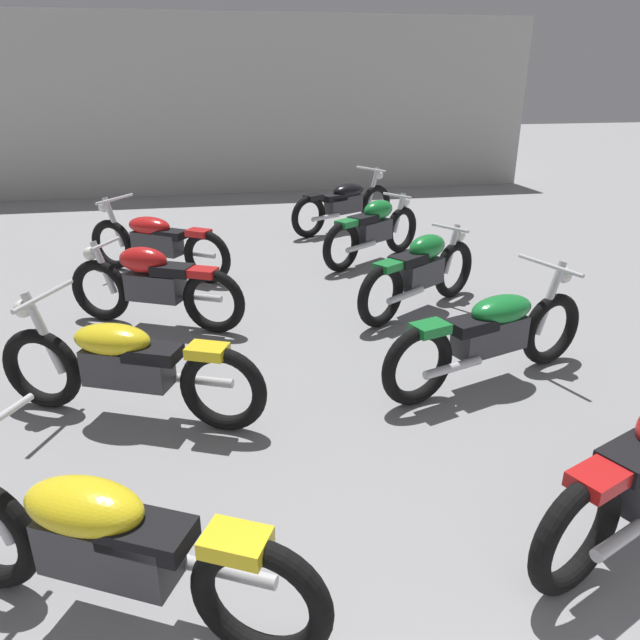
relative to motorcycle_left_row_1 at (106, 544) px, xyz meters
name	(u,v)px	position (x,y,z in m)	size (l,w,h in m)	color
back_wall	(239,106)	(1.45, 11.25, 1.35)	(12.93, 0.24, 3.60)	#B2B2AD
motorcycle_left_row_1	(106,544)	(0.00, 0.00, 0.00)	(1.98, 1.14, 0.97)	black
motorcycle_left_row_2	(126,365)	(-0.10, 1.91, 0.00)	(2.03, 1.05, 0.97)	black
motorcycle_left_row_3	(154,284)	(0.00, 3.74, 0.01)	(1.82, 0.96, 0.88)	black
motorcycle_left_row_4	(156,242)	(-0.07, 5.50, 0.00)	(1.85, 1.32, 0.97)	black
motorcycle_right_row_2	(491,333)	(2.85, 1.93, 0.00)	(2.10, 0.92, 0.97)	black
motorcycle_right_row_3	(421,271)	(2.85, 3.65, 0.01)	(1.71, 1.16, 0.88)	black
motorcycle_right_row_4	(374,229)	(2.85, 5.58, 0.01)	(1.68, 1.21, 0.88)	black
motorcycle_right_row_5	(344,203)	(2.87, 7.42, 0.00)	(1.95, 1.17, 0.97)	black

